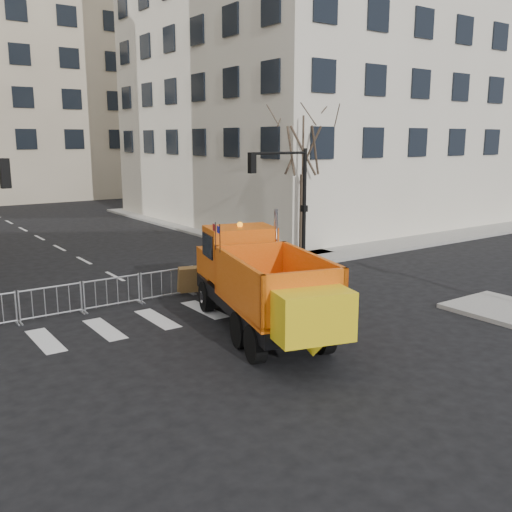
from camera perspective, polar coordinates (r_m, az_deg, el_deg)
ground at (r=15.30m, az=3.07°, el=-10.76°), size 120.00×120.00×0.00m
sidewalk_back at (r=22.22m, az=-10.63°, el=-3.56°), size 64.00×5.00×0.15m
traffic_light_right at (r=27.07m, az=4.85°, el=4.96°), size 0.18×0.18×5.40m
crowd_barriers at (r=21.01m, az=-11.51°, el=-3.14°), size 12.60×0.60×1.10m
street_tree at (r=28.18m, az=4.67°, el=7.37°), size 3.00×3.00×7.50m
plow_truck at (r=17.21m, az=0.52°, el=-2.57°), size 4.83×9.61×3.60m
cop_a at (r=22.46m, az=-0.83°, el=-1.28°), size 0.69×0.69×1.61m
cop_b at (r=21.86m, az=-3.30°, el=-1.69°), size 0.85×0.70×1.59m
cop_c at (r=22.35m, az=-1.19°, el=-1.15°), size 1.07×0.97×1.76m
newspaper_box at (r=22.47m, az=-2.33°, el=-1.56°), size 0.45×0.40×1.10m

